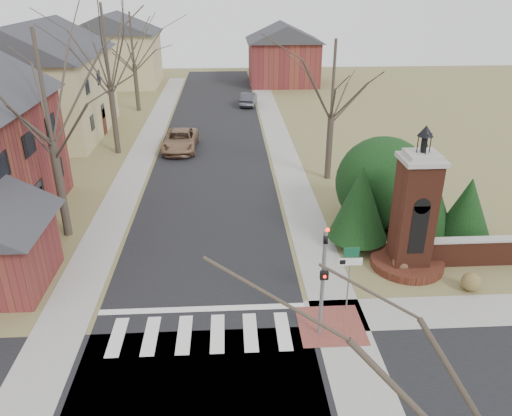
{
  "coord_description": "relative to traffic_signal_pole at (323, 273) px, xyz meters",
  "views": [
    {
      "loc": [
        1.16,
        -13.79,
        11.74
      ],
      "look_at": [
        2.3,
        6.0,
        2.59
      ],
      "focal_mm": 35.0,
      "sensor_mm": 36.0,
      "label": 1
    }
  ],
  "objects": [
    {
      "name": "sidewalk_right_main",
      "position": [
        0.9,
        21.43,
        -2.58
      ],
      "size": [
        2.0,
        60.0,
        0.02
      ],
      "primitive_type": "cube",
      "color": "gray",
      "rests_on": "ground"
    },
    {
      "name": "brick_gate_monument",
      "position": [
        4.7,
        4.42,
        -0.42
      ],
      "size": [
        3.2,
        3.2,
        6.47
      ],
      "color": "#572719",
      "rests_on": "ground"
    },
    {
      "name": "bare_tree_0",
      "position": [
        -11.3,
        8.43,
        5.11
      ],
      "size": [
        8.05,
        8.05,
        11.15
      ],
      "color": "#473D33",
      "rests_on": "ground"
    },
    {
      "name": "house_stucco_left",
      "position": [
        -17.8,
        26.42,
        2.01
      ],
      "size": [
        9.8,
        12.8,
        9.28
      ],
      "color": "tan",
      "rests_on": "ground"
    },
    {
      "name": "sidewalk_left",
      "position": [
        -9.5,
        21.43,
        -2.58
      ],
      "size": [
        2.0,
        60.0,
        0.02
      ],
      "primitive_type": "cube",
      "color": "gray",
      "rests_on": "ground"
    },
    {
      "name": "crosswalk_zone",
      "position": [
        -4.3,
        0.23,
        -2.58
      ],
      "size": [
        8.0,
        2.2,
        0.02
      ],
      "primitive_type": "cube",
      "color": "silver",
      "rests_on": "ground"
    },
    {
      "name": "evergreen_far",
      "position": [
        8.2,
        6.63,
        -0.69
      ],
      "size": [
        2.4,
        2.4,
        3.3
      ],
      "color": "#473D33",
      "rests_on": "ground"
    },
    {
      "name": "evergreen_mid",
      "position": [
        6.2,
        7.63,
        0.01
      ],
      "size": [
        3.4,
        3.4,
        4.7
      ],
      "color": "#473D33",
      "rests_on": "ground"
    },
    {
      "name": "sign_post",
      "position": [
        1.29,
        1.41,
        -0.64
      ],
      "size": [
        0.9,
        0.07,
        2.75
      ],
      "color": "slate",
      "rests_on": "ground"
    },
    {
      "name": "pickup_truck",
      "position": [
        -6.72,
        21.82,
        -1.86
      ],
      "size": [
        2.57,
        5.31,
        1.46
      ],
      "primitive_type": "imported",
      "rotation": [
        0.0,
        0.0,
        -0.03
      ],
      "color": "#87654A",
      "rests_on": "ground"
    },
    {
      "name": "dry_shrub_right",
      "position": [
        6.7,
        2.43,
        -2.19
      ],
      "size": [
        0.79,
        0.79,
        0.79
      ],
      "primitive_type": "sphere",
      "color": "brown",
      "rests_on": "ground"
    },
    {
      "name": "bare_tree_3",
      "position": [
        3.2,
        15.43,
        4.1
      ],
      "size": [
        7.0,
        7.0,
        9.7
      ],
      "color": "#473D33",
      "rests_on": "ground"
    },
    {
      "name": "ground",
      "position": [
        -4.3,
        -0.57,
        -2.59
      ],
      "size": [
        120.0,
        120.0,
        0.0
      ],
      "primitive_type": "plane",
      "color": "olive",
      "rests_on": "ground"
    },
    {
      "name": "brick_garden_wall",
      "position": [
        9.2,
        4.43,
        -1.93
      ],
      "size": [
        7.5,
        0.5,
        1.3
      ],
      "color": "#572719",
      "rests_on": "ground"
    },
    {
      "name": "main_street",
      "position": [
        -4.3,
        21.43,
        -2.58
      ],
      "size": [
        8.0,
        70.0,
        0.01
      ],
      "primitive_type": "cube",
      "color": "black",
      "rests_on": "ground"
    },
    {
      "name": "dry_shrub_left",
      "position": [
        4.3,
        4.03,
        -2.19
      ],
      "size": [
        0.8,
        0.8,
        0.8
      ],
      "primitive_type": "sphere",
      "color": "brown",
      "rests_on": "ground"
    },
    {
      "name": "distant_car",
      "position": [
        -1.0,
        35.94,
        -1.93
      ],
      "size": [
        1.98,
        4.14,
        1.31
      ],
      "primitive_type": "imported",
      "rotation": [
        0.0,
        0.0,
        2.99
      ],
      "color": "#37383F",
      "rests_on": "ground"
    },
    {
      "name": "stop_bar",
      "position": [
        -4.3,
        1.73,
        -2.58
      ],
      "size": [
        8.0,
        0.35,
        0.02
      ],
      "primitive_type": "cube",
      "color": "silver",
      "rests_on": "ground"
    },
    {
      "name": "house_distant_left",
      "position": [
        -16.31,
        47.42,
        1.66
      ],
      "size": [
        10.8,
        8.8,
        8.53
      ],
      "color": "tan",
      "rests_on": "ground"
    },
    {
      "name": "curb_apron",
      "position": [
        0.5,
        0.43,
        -2.57
      ],
      "size": [
        2.4,
        2.4,
        0.02
      ],
      "primitive_type": "cube",
      "color": "brown",
      "rests_on": "ground"
    },
    {
      "name": "traffic_signal_pole",
      "position": [
        0.0,
        0.0,
        0.0
      ],
      "size": [
        0.28,
        0.41,
        4.5
      ],
      "color": "slate",
      "rests_on": "ground"
    },
    {
      "name": "bare_tree_2",
      "position": [
        -11.8,
        34.43,
        4.44
      ],
      "size": [
        7.35,
        7.35,
        10.19
      ],
      "color": "#473D33",
      "rests_on": "ground"
    },
    {
      "name": "bare_tree_1",
      "position": [
        -11.3,
        21.43,
        5.44
      ],
      "size": [
        8.4,
        8.4,
        11.64
      ],
      "color": "#473D33",
      "rests_on": "ground"
    },
    {
      "name": "house_distant_right",
      "position": [
        3.69,
        47.42,
        1.06
      ],
      "size": [
        8.8,
        8.8,
        7.3
      ],
      "color": "brown",
      "rests_on": "ground"
    },
    {
      "name": "evergreen_mass",
      "position": [
        4.7,
        8.93,
        -0.19
      ],
      "size": [
        4.8,
        4.8,
        4.8
      ],
      "primitive_type": "sphere",
      "color": "black",
      "rests_on": "ground"
    },
    {
      "name": "evergreen_near",
      "position": [
        2.9,
        6.43,
        -0.29
      ],
      "size": [
        2.8,
        2.8,
        4.1
      ],
      "color": "#473D33",
      "rests_on": "ground"
    }
  ]
}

